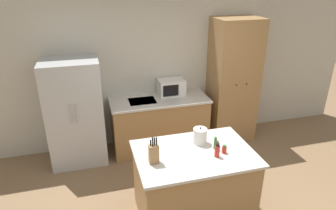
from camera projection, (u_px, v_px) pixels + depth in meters
name	position (u px, v px, depth m)	size (l,w,h in m)	color
wall_back	(166.00, 70.00, 5.25)	(7.20, 0.06, 2.60)	beige
refrigerator	(75.00, 112.00, 4.71)	(0.85, 0.71, 1.69)	#B7BABC
back_counter	(160.00, 123.00, 5.22)	(1.66, 0.69, 0.92)	#9E7547
pantry_cabinet	(233.00, 81.00, 5.31)	(0.79, 0.63, 2.20)	#9E7547
kitchen_island	(193.00, 184.00, 3.71)	(1.40, 0.96, 0.92)	#9E7547
microwave	(171.00, 87.00, 5.17)	(0.44, 0.33, 0.27)	white
knife_block	(154.00, 154.00, 3.28)	(0.11, 0.08, 0.33)	#9E7547
spice_bottle_tall_dark	(224.00, 149.00, 3.50)	(0.05, 0.05, 0.10)	#B2281E
spice_bottle_short_red	(215.00, 143.00, 3.57)	(0.04, 0.04, 0.16)	#337033
spice_bottle_amber_oil	(217.00, 150.00, 3.42)	(0.06, 0.06, 0.17)	#B2281E
spice_bottle_green_herb	(217.00, 143.00, 3.64)	(0.05, 0.05, 0.09)	#B2281E
kettle	(200.00, 136.00, 3.69)	(0.17, 0.17, 0.22)	white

